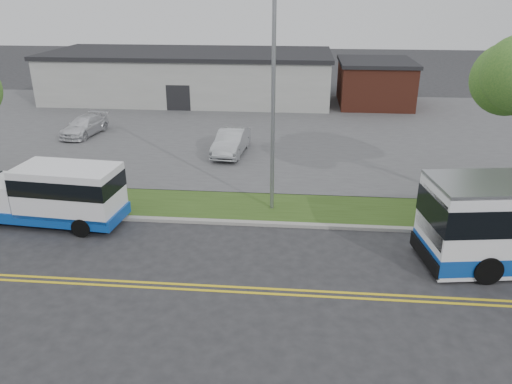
# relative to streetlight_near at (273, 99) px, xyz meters

# --- Properties ---
(ground) EXTENTS (140.00, 140.00, 0.00)m
(ground) POSITION_rel_streetlight_near_xyz_m (-3.00, -2.73, -5.23)
(ground) COLOR #28282B
(ground) RESTS_ON ground
(lane_line_north) EXTENTS (70.00, 0.12, 0.01)m
(lane_line_north) POSITION_rel_streetlight_near_xyz_m (-3.00, -6.58, -5.23)
(lane_line_north) COLOR yellow
(lane_line_north) RESTS_ON ground
(lane_line_south) EXTENTS (70.00, 0.12, 0.01)m
(lane_line_south) POSITION_rel_streetlight_near_xyz_m (-3.00, -6.88, -5.23)
(lane_line_south) COLOR yellow
(lane_line_south) RESTS_ON ground
(curb) EXTENTS (80.00, 0.30, 0.15)m
(curb) POSITION_rel_streetlight_near_xyz_m (-3.00, -1.63, -5.16)
(curb) COLOR #9E9B93
(curb) RESTS_ON ground
(verge) EXTENTS (80.00, 3.30, 0.10)m
(verge) POSITION_rel_streetlight_near_xyz_m (-3.00, 0.17, -5.18)
(verge) COLOR #304818
(verge) RESTS_ON ground
(parking_lot) EXTENTS (80.00, 25.00, 0.10)m
(parking_lot) POSITION_rel_streetlight_near_xyz_m (-3.00, 14.27, -5.18)
(parking_lot) COLOR #4C4C4F
(parking_lot) RESTS_ON ground
(commercial_building) EXTENTS (25.40, 10.40, 4.35)m
(commercial_building) POSITION_rel_streetlight_near_xyz_m (-9.00, 24.27, -3.05)
(commercial_building) COLOR #9E9E99
(commercial_building) RESTS_ON ground
(brick_wing) EXTENTS (6.30, 7.30, 3.90)m
(brick_wing) POSITION_rel_streetlight_near_xyz_m (7.50, 23.27, -3.27)
(brick_wing) COLOR brown
(brick_wing) RESTS_ON ground
(streetlight_near) EXTENTS (0.35, 1.53, 9.50)m
(streetlight_near) POSITION_rel_streetlight_near_xyz_m (0.00, 0.00, 0.00)
(streetlight_near) COLOR gray
(streetlight_near) RESTS_ON verge
(shuttle_bus) EXTENTS (7.08, 2.83, 2.65)m
(shuttle_bus) POSITION_rel_streetlight_near_xyz_m (-9.26, -2.18, -3.82)
(shuttle_bus) COLOR #0E42A2
(shuttle_bus) RESTS_ON ground
(pedestrian) EXTENTS (0.65, 0.45, 1.71)m
(pedestrian) POSITION_rel_streetlight_near_xyz_m (-7.73, -0.83, -4.28)
(pedestrian) COLOR black
(pedestrian) RESTS_ON verge
(parked_car_a) EXTENTS (2.00, 4.69, 1.50)m
(parked_car_a) POSITION_rel_streetlight_near_xyz_m (-3.01, 8.06, -4.38)
(parked_car_a) COLOR #A7AAAE
(parked_car_a) RESTS_ON parking_lot
(parked_car_b) EXTENTS (2.40, 4.58, 1.27)m
(parked_car_b) POSITION_rel_streetlight_near_xyz_m (-13.77, 11.34, -4.50)
(parked_car_b) COLOR silver
(parked_car_b) RESTS_ON parking_lot
(grocery_bag_left) EXTENTS (0.32, 0.32, 0.32)m
(grocery_bag_left) POSITION_rel_streetlight_near_xyz_m (-8.03, -1.08, -4.97)
(grocery_bag_left) COLOR white
(grocery_bag_left) RESTS_ON verge
(grocery_bag_right) EXTENTS (0.32, 0.32, 0.32)m
(grocery_bag_right) POSITION_rel_streetlight_near_xyz_m (-7.43, -0.58, -4.97)
(grocery_bag_right) COLOR white
(grocery_bag_right) RESTS_ON verge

